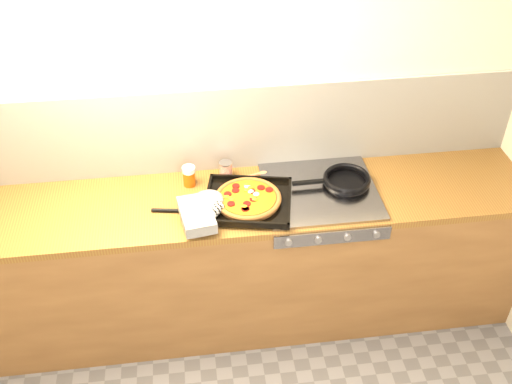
{
  "coord_description": "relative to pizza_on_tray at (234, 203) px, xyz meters",
  "views": [
    {
      "loc": [
        -0.22,
        -1.35,
        2.89
      ],
      "look_at": [
        0.1,
        1.08,
        0.95
      ],
      "focal_mm": 42.0,
      "sensor_mm": 36.0,
      "label": 1
    }
  ],
  "objects": [
    {
      "name": "juice_glass",
      "position": [
        -0.22,
        0.24,
        0.01
      ],
      "size": [
        0.09,
        0.09,
        0.12
      ],
      "color": "#D24F0C",
      "rests_on": "counter_run"
    },
    {
      "name": "wooden_spoon",
      "position": [
        0.1,
        0.26,
        -0.04
      ],
      "size": [
        0.3,
        0.1,
        0.02
      ],
      "color": "#AA6D48",
      "rests_on": "counter_run"
    },
    {
      "name": "stovetop",
      "position": [
        0.47,
        0.09,
        -0.04
      ],
      "size": [
        0.6,
        0.56,
        0.02
      ],
      "primitive_type": "cube",
      "color": "gray",
      "rests_on": "counter_run"
    },
    {
      "name": "counter_run",
      "position": [
        0.02,
        0.09,
        -0.5
      ],
      "size": [
        3.2,
        0.62,
        0.9
      ],
      "color": "olive",
      "rests_on": "ground"
    },
    {
      "name": "frying_pan",
      "position": [
        0.62,
        0.12,
        -0.01
      ],
      "size": [
        0.43,
        0.26,
        0.04
      ],
      "color": "black",
      "rests_on": "stovetop"
    },
    {
      "name": "tomato_can",
      "position": [
        -0.02,
        0.28,
        0.0
      ],
      "size": [
        0.08,
        0.08,
        0.1
      ],
      "color": "#AB1B0D",
      "rests_on": "counter_run"
    },
    {
      "name": "room_shell",
      "position": [
        0.02,
        0.38,
        0.2
      ],
      "size": [
        3.2,
        3.2,
        3.2
      ],
      "color": "white",
      "rests_on": "ground"
    },
    {
      "name": "black_spatula",
      "position": [
        -0.28,
        0.01,
        -0.04
      ],
      "size": [
        0.29,
        0.1,
        0.02
      ],
      "color": "black",
      "rests_on": "counter_run"
    },
    {
      "name": "pizza_on_tray",
      "position": [
        0.0,
        0.0,
        0.0
      ],
      "size": [
        0.62,
        0.48,
        0.08
      ],
      "color": "black",
      "rests_on": "stovetop"
    }
  ]
}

